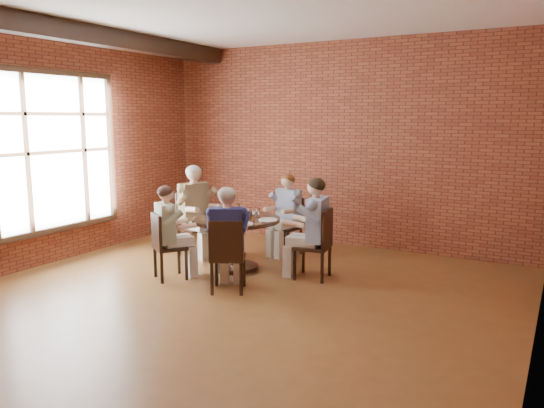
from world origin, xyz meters
The scene contains 27 objects.
floor centered at (0.00, 0.00, 0.00)m, with size 7.00×7.00×0.00m, color brown.
wall_back centered at (0.00, 3.50, 1.70)m, with size 7.00×7.00×0.00m, color brown.
wall_left centered at (-3.25, 0.00, 1.70)m, with size 7.00×7.00×0.00m, color brown.
ceiling_beam centered at (-2.45, 0.00, 3.27)m, with size 0.22×6.90×0.26m, color black.
window centered at (-3.18, 0.40, 1.65)m, with size 0.10×2.16×2.36m.
dining_table centered at (-0.63, 1.30, 0.53)m, with size 1.24×1.24×0.75m.
chair_a centered at (0.58, 1.47, 0.52)m, with size 0.50×0.50×0.95m.
diner_a centered at (0.49, 1.46, 0.68)m, with size 0.54×0.67×1.36m, color #436EB0, non-canonical shape.
chair_b centered at (-0.39, 2.48, 0.49)m, with size 0.47×0.47×0.90m.
diner_b centered at (-0.41, 2.41, 0.64)m, with size 0.49×0.61×1.27m, color #8994AF, non-canonical shape.
chair_c centered at (-1.69, 1.69, 0.53)m, with size 0.60×0.60×0.98m.
diner_c centered at (-1.60, 1.66, 0.71)m, with size 0.58×0.71×1.41m, color brown, non-canonical shape.
chair_d centered at (-1.20, 0.44, 0.49)m, with size 0.54×0.54×0.90m.
diner_d centered at (-1.16, 0.50, 0.63)m, with size 0.49×0.60×1.26m, color #B9AB91, non-canonical shape.
chair_e centered at (-0.16, 0.38, 0.50)m, with size 0.56×0.56×0.93m.
diner_e centered at (-0.19, 0.45, 0.66)m, with size 0.52×0.63×1.31m, color #1C214F, non-canonical shape.
plate_a centered at (-0.15, 1.37, 0.76)m, with size 0.26×0.26×0.01m, color white.
plate_b centered at (-0.67, 1.71, 0.76)m, with size 0.26×0.26×0.01m, color white.
plate_c centered at (-1.05, 1.45, 0.76)m, with size 0.26×0.26×0.01m, color white.
plate_d centered at (-0.29, 0.96, 0.76)m, with size 0.26×0.26×0.01m, color white.
glass_a centered at (-0.36, 1.45, 0.82)m, with size 0.07×0.07×0.14m, color white.
glass_b centered at (-0.48, 1.43, 0.82)m, with size 0.07×0.07×0.14m, color white.
glass_c centered at (-0.80, 1.62, 0.82)m, with size 0.07×0.07×0.14m, color white.
glass_d centered at (-0.73, 1.36, 0.82)m, with size 0.07×0.07×0.14m, color white.
glass_e centered at (-0.94, 1.22, 0.82)m, with size 0.07×0.07×0.14m, color white.
glass_f centered at (-0.85, 1.06, 0.82)m, with size 0.07×0.07×0.14m, color white.
smartphone centered at (-0.28, 1.10, 0.75)m, with size 0.06×0.12×0.01m, color black.
Camera 1 is at (3.41, -4.85, 2.15)m, focal length 35.00 mm.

